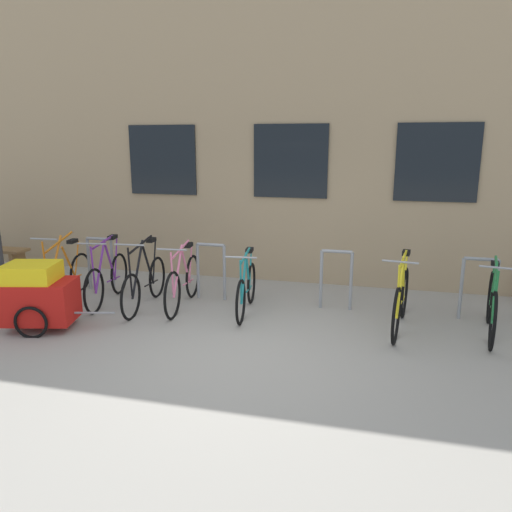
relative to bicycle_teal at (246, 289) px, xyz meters
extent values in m
plane|color=#9E998E|center=(0.32, -1.43, -0.36)|extent=(42.00, 42.00, 0.00)
cube|color=tan|center=(0.32, 4.95, 2.42)|extent=(28.00, 6.36, 5.56)
cube|color=black|center=(-2.08, 1.75, 1.81)|extent=(1.30, 0.04, 1.26)
cube|color=black|center=(0.32, 1.75, 1.81)|extent=(1.30, 0.04, 1.26)
cube|color=black|center=(2.72, 1.75, 1.81)|extent=(1.30, 0.04, 1.26)
cylinder|color=gray|center=(-2.94, 0.47, 0.09)|extent=(0.05, 0.05, 0.90)
cylinder|color=gray|center=(-2.49, 0.47, 0.09)|extent=(0.05, 0.05, 0.90)
cylinder|color=gray|center=(-2.72, 0.47, 0.54)|extent=(0.45, 0.05, 0.05)
cylinder|color=gray|center=(-0.94, 0.47, 0.09)|extent=(0.05, 0.05, 0.90)
cylinder|color=gray|center=(-0.49, 0.47, 0.09)|extent=(0.05, 0.05, 0.90)
cylinder|color=gray|center=(-0.72, 0.47, 0.54)|extent=(0.45, 0.05, 0.05)
cylinder|color=gray|center=(1.06, 0.47, 0.09)|extent=(0.05, 0.05, 0.90)
cylinder|color=gray|center=(1.51, 0.47, 0.09)|extent=(0.05, 0.05, 0.90)
cylinder|color=gray|center=(1.28, 0.47, 0.54)|extent=(0.45, 0.05, 0.05)
cylinder|color=gray|center=(3.06, 0.47, 0.09)|extent=(0.05, 0.05, 0.90)
cylinder|color=gray|center=(3.51, 0.47, 0.09)|extent=(0.05, 0.05, 0.90)
cylinder|color=gray|center=(3.28, 0.47, 0.54)|extent=(0.45, 0.05, 0.05)
torus|color=black|center=(-0.05, 0.47, -0.05)|extent=(0.11, 0.65, 0.65)
torus|color=black|center=(0.05, -0.48, -0.05)|extent=(0.11, 0.65, 0.65)
cylinder|color=teal|center=(0.02, -0.21, 0.22)|extent=(0.08, 0.46, 0.67)
cylinder|color=teal|center=(-0.01, 0.15, 0.20)|extent=(0.07, 0.33, 0.61)
cylinder|color=teal|center=(0.01, -0.07, 0.52)|extent=(0.11, 0.73, 0.09)
cylinder|color=teal|center=(-0.02, 0.24, -0.08)|extent=(0.07, 0.48, 0.07)
cylinder|color=teal|center=(-0.04, 0.39, 0.22)|extent=(0.04, 0.20, 0.56)
cylinder|color=teal|center=(0.05, -0.45, 0.25)|extent=(0.04, 0.08, 0.61)
cube|color=black|center=(-0.03, 0.30, 0.52)|extent=(0.12, 0.21, 0.06)
cylinder|color=gray|center=(0.04, -0.43, 0.58)|extent=(0.44, 0.07, 0.03)
torus|color=black|center=(2.28, 0.38, -0.01)|extent=(0.14, 0.75, 0.75)
torus|color=black|center=(2.14, -0.65, -0.01)|extent=(0.14, 0.75, 0.75)
cylinder|color=yellow|center=(2.18, -0.37, 0.30)|extent=(0.10, 0.50, 0.73)
cylinder|color=yellow|center=(2.23, 0.03, 0.27)|extent=(0.09, 0.37, 0.68)
cylinder|color=yellow|center=(2.20, -0.20, 0.63)|extent=(0.15, 0.81, 0.09)
cylinder|color=yellow|center=(2.25, 0.12, -0.03)|extent=(0.09, 0.52, 0.08)
cylinder|color=yellow|center=(2.27, 0.29, 0.30)|extent=(0.05, 0.20, 0.61)
cylinder|color=yellow|center=(2.14, -0.62, 0.32)|extent=(0.04, 0.08, 0.66)
cube|color=black|center=(2.26, 0.20, 0.63)|extent=(0.13, 0.21, 0.06)
cylinder|color=gray|center=(2.15, -0.60, 0.68)|extent=(0.44, 0.09, 0.03)
torus|color=black|center=(-2.34, 0.41, -0.03)|extent=(0.14, 0.69, 0.69)
torus|color=black|center=(-2.19, -0.59, -0.03)|extent=(0.14, 0.69, 0.69)
cylinder|color=#722D99|center=(-2.23, -0.31, 0.28)|extent=(0.11, 0.48, 0.75)
cylinder|color=#722D99|center=(-2.29, 0.07, 0.26)|extent=(0.09, 0.36, 0.70)
cylinder|color=#722D99|center=(-2.26, -0.15, 0.62)|extent=(0.15, 0.78, 0.08)
cylinder|color=#722D99|center=(-2.31, 0.16, -0.06)|extent=(0.10, 0.50, 0.07)
cylinder|color=#722D99|center=(-2.33, 0.32, 0.28)|extent=(0.05, 0.20, 0.64)
cylinder|color=#722D99|center=(-2.20, -0.56, 0.31)|extent=(0.04, 0.08, 0.68)
cube|color=black|center=(-2.32, 0.23, 0.63)|extent=(0.13, 0.21, 0.06)
cylinder|color=gray|center=(-2.20, -0.54, 0.68)|extent=(0.44, 0.09, 0.03)
torus|color=black|center=(3.45, 0.45, 0.00)|extent=(0.16, 0.75, 0.75)
torus|color=black|center=(3.29, -0.55, 0.00)|extent=(0.16, 0.75, 0.75)
cylinder|color=#1E7238|center=(3.33, -0.28, 0.28)|extent=(0.11, 0.49, 0.70)
cylinder|color=#1E7238|center=(3.39, 0.11, 0.22)|extent=(0.09, 0.36, 0.57)
cylinder|color=#1E7238|center=(3.36, -0.11, 0.56)|extent=(0.16, 0.78, 0.17)
cylinder|color=#1E7238|center=(3.41, 0.20, -0.03)|extent=(0.11, 0.51, 0.08)
cylinder|color=#1E7238|center=(3.44, 0.36, 0.24)|extent=(0.06, 0.20, 0.50)
cylinder|color=#1E7238|center=(3.29, -0.53, 0.31)|extent=(0.04, 0.08, 0.63)
cube|color=black|center=(3.42, 0.27, 0.52)|extent=(0.13, 0.21, 0.06)
cylinder|color=gray|center=(3.29, -0.50, 0.66)|extent=(0.44, 0.10, 0.03)
torus|color=black|center=(-1.06, 0.53, -0.03)|extent=(0.11, 0.71, 0.71)
torus|color=black|center=(-0.97, -0.51, -0.03)|extent=(0.11, 0.71, 0.71)
cylinder|color=pink|center=(-0.99, -0.23, 0.27)|extent=(0.08, 0.50, 0.71)
cylinder|color=pink|center=(-1.03, 0.18, 0.22)|extent=(0.07, 0.38, 0.60)
cylinder|color=pink|center=(-1.01, -0.06, 0.56)|extent=(0.11, 0.82, 0.14)
cylinder|color=pink|center=(-1.04, 0.27, -0.05)|extent=(0.07, 0.52, 0.07)
cylinder|color=pink|center=(-1.06, 0.44, 0.24)|extent=(0.04, 0.20, 0.54)
cylinder|color=pink|center=(-0.97, -0.49, 0.29)|extent=(0.04, 0.08, 0.64)
cube|color=black|center=(-1.05, 0.35, 0.54)|extent=(0.12, 0.21, 0.06)
cylinder|color=gray|center=(-0.97, -0.46, 0.64)|extent=(0.44, 0.07, 0.03)
torus|color=black|center=(-3.06, 0.39, -0.05)|extent=(0.08, 0.66, 0.66)
torus|color=black|center=(-3.00, -0.60, -0.05)|extent=(0.08, 0.66, 0.66)
cylinder|color=orange|center=(-3.02, -0.32, 0.29)|extent=(0.07, 0.48, 0.80)
cylinder|color=orange|center=(-3.04, 0.06, 0.20)|extent=(0.06, 0.35, 0.61)
cylinder|color=orange|center=(-3.03, -0.17, 0.59)|extent=(0.08, 0.77, 0.22)
cylinder|color=orange|center=(-3.05, 0.15, -0.07)|extent=(0.06, 0.50, 0.07)
cylinder|color=orange|center=(-3.06, 0.30, 0.22)|extent=(0.04, 0.20, 0.56)
cylinder|color=orange|center=(-3.00, -0.57, 0.32)|extent=(0.03, 0.08, 0.73)
cube|color=black|center=(-3.05, 0.21, 0.53)|extent=(0.11, 0.21, 0.06)
cylinder|color=gray|center=(-3.00, -0.55, 0.71)|extent=(0.44, 0.05, 0.03)
torus|color=black|center=(-1.63, 0.38, -0.04)|extent=(0.10, 0.68, 0.68)
torus|color=black|center=(-1.54, -0.69, -0.04)|extent=(0.10, 0.68, 0.68)
cylinder|color=black|center=(-1.56, -0.39, 0.30)|extent=(0.08, 0.52, 0.79)
cylinder|color=black|center=(-1.60, 0.03, 0.25)|extent=(0.07, 0.39, 0.70)
cylinder|color=black|center=(-1.58, -0.22, 0.64)|extent=(0.11, 0.85, 0.13)
cylinder|color=black|center=(-1.61, 0.12, -0.06)|extent=(0.07, 0.54, 0.07)
cylinder|color=black|center=(-1.62, 0.29, 0.28)|extent=(0.04, 0.20, 0.64)
cylinder|color=black|center=(-1.54, -0.66, 0.32)|extent=(0.03, 0.08, 0.73)
cube|color=black|center=(-1.62, 0.20, 0.62)|extent=(0.12, 0.21, 0.06)
cylinder|color=gray|center=(-1.54, -0.64, 0.72)|extent=(0.44, 0.06, 0.03)
cube|color=red|center=(-2.53, -1.34, 0.03)|extent=(1.02, 0.80, 0.56)
cube|color=yellow|center=(-2.62, -1.36, 0.43)|extent=(0.79, 0.71, 0.24)
torus|color=black|center=(-2.61, -1.02, -0.16)|extent=(0.44, 0.14, 0.45)
torus|color=black|center=(-2.45, -1.66, -0.16)|extent=(0.44, 0.14, 0.45)
cylinder|color=gray|center=(-1.83, -1.17, -0.14)|extent=(0.54, 0.16, 0.03)
cube|color=olive|center=(-4.80, 0.93, -0.14)|extent=(0.08, 0.36, 0.45)
camera|label=1|loc=(1.86, -6.73, 2.13)|focal=34.25mm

